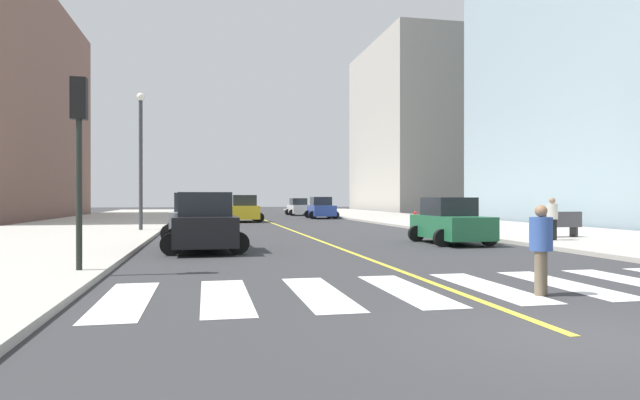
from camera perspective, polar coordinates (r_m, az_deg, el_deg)
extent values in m
plane|color=#333335|center=(8.34, 24.93, -12.71)|extent=(220.00, 220.00, 0.00)
cube|color=#B2ADA3|center=(31.58, 21.01, -3.06)|extent=(10.00, 120.00, 0.15)
cube|color=#B2ADA3|center=(27.58, -27.21, -3.54)|extent=(10.00, 120.00, 0.15)
cube|color=silver|center=(10.78, -19.53, -9.72)|extent=(0.90, 4.00, 0.01)
cube|color=silver|center=(10.69, -9.78, -9.80)|extent=(0.90, 4.00, 0.01)
cube|color=silver|center=(10.90, -0.15, -9.60)|extent=(0.90, 4.00, 0.01)
cube|color=silver|center=(11.39, 8.87, -9.17)|extent=(0.90, 4.00, 0.01)
cube|color=silver|center=(12.14, 16.94, -8.60)|extent=(0.90, 4.00, 0.01)
cube|color=silver|center=(13.09, 23.94, -7.97)|extent=(0.90, 4.00, 0.01)
cube|color=silver|center=(14.20, 29.90, -7.33)|extent=(0.90, 4.00, 0.01)
cube|color=yellow|center=(46.81, -5.78, -2.08)|extent=(0.16, 80.00, 0.01)
cube|color=#B2ADA3|center=(82.64, 11.31, 7.20)|extent=(18.00, 24.00, 23.87)
cube|color=gold|center=(43.53, -7.92, -1.24)|extent=(2.20, 4.72, 1.01)
cube|color=#1E2328|center=(43.23, -7.89, -0.05)|extent=(1.82, 2.37, 0.85)
cylinder|color=black|center=(45.08, -6.70, -1.69)|extent=(0.76, 0.26, 0.76)
cylinder|color=black|center=(44.91, -9.46, -1.69)|extent=(0.76, 0.26, 0.76)
cylinder|color=black|center=(42.19, -6.29, -1.82)|extent=(0.76, 0.26, 0.76)
cylinder|color=black|center=(42.01, -9.23, -1.83)|extent=(0.76, 0.26, 0.76)
cube|color=silver|center=(59.16, -2.21, -0.95)|extent=(1.96, 4.17, 0.89)
cube|color=#1E2328|center=(59.40, -2.26, -0.17)|extent=(1.62, 2.10, 0.75)
cylinder|color=black|center=(57.74, -2.91, -1.32)|extent=(0.67, 0.23, 0.67)
cylinder|color=black|center=(58.10, -1.05, -1.31)|extent=(0.67, 0.23, 0.67)
cylinder|color=black|center=(60.27, -3.33, -1.25)|extent=(0.67, 0.23, 0.67)
cylinder|color=black|center=(60.61, -1.55, -1.25)|extent=(0.67, 0.23, 0.67)
cube|color=#B7B7BC|center=(25.62, -12.68, -2.25)|extent=(2.13, 4.69, 1.00)
cube|color=#1E2328|center=(25.32, -12.69, -0.24)|extent=(1.79, 2.35, 0.85)
cylinder|color=black|center=(27.10, -10.35, -2.94)|extent=(0.76, 0.25, 0.76)
cylinder|color=black|center=(27.12, -14.92, -2.94)|extent=(0.76, 0.25, 0.76)
cylinder|color=black|center=(24.20, -10.16, -3.32)|extent=(0.76, 0.25, 0.76)
cylinder|color=black|center=(24.23, -15.29, -3.31)|extent=(0.76, 0.25, 0.76)
cube|color=#236B42|center=(23.07, 13.39, -2.71)|extent=(1.93, 4.23, 0.90)
cube|color=#1E2328|center=(23.27, 13.13, -0.68)|extent=(1.62, 2.12, 0.76)
cylinder|color=black|center=(21.50, 12.53, -3.86)|extent=(0.68, 0.22, 0.68)
cylinder|color=black|center=(22.38, 17.09, -3.70)|extent=(0.68, 0.22, 0.68)
cylinder|color=black|center=(23.90, 9.92, -3.45)|extent=(0.68, 0.22, 0.68)
cylinder|color=black|center=(24.69, 14.13, -3.33)|extent=(0.68, 0.22, 0.68)
cube|color=black|center=(19.82, -11.88, -3.01)|extent=(2.20, 4.66, 0.99)
cube|color=#1E2328|center=(19.52, -11.87, -0.45)|extent=(1.81, 2.35, 0.83)
cylinder|color=black|center=(21.32, -9.11, -3.81)|extent=(0.75, 0.26, 0.75)
cylinder|color=black|center=(21.28, -14.85, -3.82)|extent=(0.75, 0.26, 0.75)
cylinder|color=black|center=(18.49, -8.47, -4.42)|extent=(0.75, 0.26, 0.75)
cylinder|color=black|center=(18.43, -15.09, -4.44)|extent=(0.75, 0.26, 0.75)
cube|color=#2D479E|center=(50.28, 0.14, -1.10)|extent=(2.12, 4.47, 0.95)
cube|color=#1E2328|center=(50.53, 0.09, -0.13)|extent=(1.74, 2.25, 0.80)
cylinder|color=black|center=(48.77, -0.75, -1.57)|extent=(0.72, 0.25, 0.71)
cylinder|color=black|center=(49.14, 1.59, -1.56)|extent=(0.72, 0.25, 0.71)
cylinder|color=black|center=(51.47, -1.25, -1.48)|extent=(0.72, 0.25, 0.71)
cylinder|color=black|center=(51.82, 0.98, -1.47)|extent=(0.72, 0.25, 0.71)
cube|color=slate|center=(36.22, -12.24, -1.78)|extent=(1.70, 3.75, 0.80)
cube|color=#1E2328|center=(35.98, -12.24, -0.64)|extent=(1.43, 1.88, 0.68)
cylinder|color=black|center=(37.39, -10.89, -2.19)|extent=(0.61, 0.20, 0.61)
cylinder|color=black|center=(37.41, -13.54, -2.19)|extent=(0.61, 0.20, 0.61)
cylinder|color=black|center=(35.07, -10.84, -2.35)|extent=(0.61, 0.20, 0.61)
cylinder|color=black|center=(35.09, -13.67, -2.35)|extent=(0.61, 0.20, 0.61)
cylinder|color=black|center=(14.29, -23.65, 0.49)|extent=(0.14, 0.14, 3.58)
cube|color=black|center=(14.48, -23.66, 9.58)|extent=(0.36, 0.28, 1.00)
sphere|color=red|center=(14.70, -23.52, 10.62)|extent=(0.18, 0.18, 0.18)
sphere|color=orange|center=(14.65, -23.52, 9.47)|extent=(0.18, 0.18, 0.18)
sphere|color=green|center=(14.61, -23.52, 8.31)|extent=(0.18, 0.18, 0.18)
cube|color=#47474C|center=(26.44, 23.53, -2.49)|extent=(1.83, 0.65, 0.08)
cube|color=#47474C|center=(26.22, 23.81, -1.77)|extent=(1.80, 0.15, 0.60)
cube|color=#2D2D33|center=(26.10, 22.28, -3.09)|extent=(0.12, 0.48, 0.44)
cube|color=#2D2D33|center=(26.82, 24.75, -3.01)|extent=(0.12, 0.48, 0.44)
cylinder|color=brown|center=(11.51, 21.98, -6.97)|extent=(0.20, 0.20, 0.86)
cylinder|color=brown|center=(11.34, 21.77, -7.08)|extent=(0.20, 0.20, 0.86)
cylinder|color=#335199|center=(11.35, 21.88, -3.27)|extent=(0.43, 0.43, 0.64)
sphere|color=#936B4C|center=(11.34, 21.89, -1.06)|extent=(0.23, 0.23, 0.23)
cylinder|color=black|center=(24.35, 23.07, -2.84)|extent=(0.20, 0.20, 0.85)
cylinder|color=black|center=(24.27, 22.70, -2.85)|extent=(0.20, 0.20, 0.85)
cylinder|color=beige|center=(24.28, 22.89, -1.09)|extent=(0.43, 0.43, 0.64)
sphere|color=#936B4C|center=(24.28, 22.89, -0.07)|extent=(0.23, 0.23, 0.23)
cylinder|color=red|center=(34.91, 9.82, -2.04)|extent=(0.26, 0.26, 0.70)
sphere|color=red|center=(34.89, 9.82, -1.33)|extent=(0.22, 0.22, 0.22)
cylinder|color=#38383D|center=(31.22, -18.05, 3.48)|extent=(0.20, 0.20, 7.01)
sphere|color=silver|center=(31.65, -18.05, 10.10)|extent=(0.44, 0.44, 0.44)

